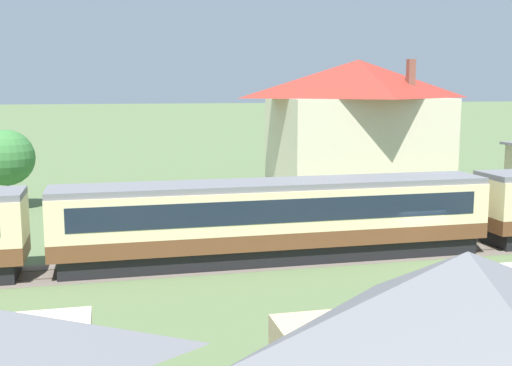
{
  "coord_description": "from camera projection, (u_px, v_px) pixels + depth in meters",
  "views": [
    {
      "loc": [
        -15.53,
        -29.5,
        8.7
      ],
      "look_at": [
        -7.44,
        4.43,
        3.42
      ],
      "focal_mm": 45.0,
      "sensor_mm": 36.0,
      "label": 1
    }
  ],
  "objects": [
    {
      "name": "yard_tree_1",
      "position": [
        364.0,
        147.0,
        50.97
      ],
      "size": [
        3.74,
        3.74,
        5.76
      ],
      "color": "brown",
      "rests_on": "ground_plane"
    },
    {
      "name": "passenger_train",
      "position": [
        281.0,
        216.0,
        32.13
      ],
      "size": [
        67.83,
        3.16,
        4.03
      ],
      "color": "brown",
      "rests_on": "ground_plane"
    },
    {
      "name": "yard_tree_2",
      "position": [
        6.0,
        158.0,
        45.35
      ],
      "size": [
        3.98,
        3.98,
        5.68
      ],
      "color": "brown",
      "rests_on": "ground_plane"
    },
    {
      "name": "station_house_red_roof",
      "position": [
        357.0,
        125.0,
        51.93
      ],
      "size": [
        14.02,
        10.21,
        10.81
      ],
      "color": "beige",
      "rests_on": "ground_plane"
    },
    {
      "name": "railway_track",
      "position": [
        252.0,
        261.0,
        32.13
      ],
      "size": [
        102.42,
        3.6,
        0.04
      ],
      "color": "#665B51",
      "rests_on": "ground_plane"
    },
    {
      "name": "ground_plane",
      "position": [
        415.0,
        256.0,
        33.24
      ],
      "size": [
        600.0,
        600.0,
        0.0
      ],
      "primitive_type": "plane",
      "color": "#566B42"
    }
  ]
}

